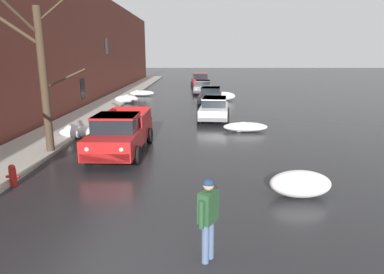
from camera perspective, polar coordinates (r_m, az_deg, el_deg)
The scene contains 17 objects.
left_sidewalk_slab at distance 24.84m, azimuth -16.57°, elevation 3.67°, with size 2.77×80.00×0.13m, color #A8A399.
brick_townhouse_facade at distance 25.14m, azimuth -21.57°, elevation 14.30°, with size 0.63×80.00×9.64m.
snow_bank_near_corner_left at distance 18.13m, azimuth -18.25°, elevation 0.79°, with size 2.10×0.93×0.71m.
snow_bank_along_left_kerb at distance 18.90m, azimuth 8.72°, elevation 1.65°, with size 2.40×1.05×0.53m.
snow_bank_mid_block_left at distance 35.13m, azimuth -8.35°, elevation 7.19°, with size 2.41×1.08×0.56m.
snow_bank_near_corner_right at distance 10.71m, azimuth 17.62°, elevation -7.47°, with size 1.80×1.04×0.78m.
snow_bank_along_right_kerb at distance 30.30m, azimuth -10.77°, elevation 6.20°, with size 2.01×1.25×0.69m.
snow_bank_far_right_pile at distance 31.30m, azimuth 5.20°, elevation 6.72°, with size 2.13×1.11×0.79m.
bare_tree_second_along_sidewalk at distance 15.24m, azimuth -23.47°, elevation 9.24°, with size 3.43×1.90×6.71m.
pickup_truck_red_approaching_near_lane at distance 14.79m, azimuth -11.73°, elevation 0.70°, with size 2.21×5.45×1.76m.
sedan_white_parked_kerbside_close at distance 21.98m, azimuth 3.68°, elevation 4.79°, with size 2.23×4.50×1.42m.
sedan_black_parked_kerbside_mid at distance 28.68m, azimuth 3.09°, elevation 6.86°, with size 2.26×4.02×1.42m.
sedan_grey_parked_far_down_block at distance 36.30m, azimuth 1.79°, elevation 8.29°, with size 2.11×4.11×1.42m.
suv_red_queued_behind_truck at distance 43.28m, azimuth 1.32°, elevation 9.47°, with size 2.30×4.49×1.82m.
sedan_maroon_at_far_intersection at distance 49.58m, azimuth 1.32°, elevation 9.72°, with size 2.09×4.28×1.42m.
pedestrian_with_coffee at distance 6.99m, azimuth 2.69°, elevation -12.53°, with size 0.45×0.59×1.76m.
fire_hydrant at distance 12.42m, azimuth -27.54°, elevation -5.60°, with size 0.42×0.22×0.71m.
Camera 1 is at (1.43, -5.41, 4.11)m, focal length 32.24 mm.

